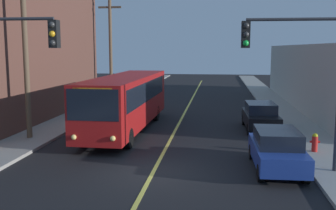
# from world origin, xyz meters

# --- Properties ---
(ground_plane) EXTENTS (120.00, 120.00, 0.00)m
(ground_plane) POSITION_xyz_m (0.00, 0.00, 0.00)
(ground_plane) COLOR black
(sidewalk_left) EXTENTS (2.50, 90.00, 0.15)m
(sidewalk_left) POSITION_xyz_m (-7.25, 10.00, 0.07)
(sidewalk_left) COLOR gray
(sidewalk_left) RESTS_ON ground
(sidewalk_right) EXTENTS (2.50, 90.00, 0.15)m
(sidewalk_right) POSITION_xyz_m (7.25, 10.00, 0.07)
(sidewalk_right) COLOR gray
(sidewalk_right) RESTS_ON ground
(lane_stripe_center) EXTENTS (0.16, 60.00, 0.01)m
(lane_stripe_center) POSITION_xyz_m (0.00, 15.00, 0.01)
(lane_stripe_center) COLOR #D8CC4C
(lane_stripe_center) RESTS_ON ground
(city_bus) EXTENTS (2.79, 12.20, 3.20)m
(city_bus) POSITION_xyz_m (-2.82, 7.79, 1.82)
(city_bus) COLOR maroon
(city_bus) RESTS_ON ground
(parked_car_blue) EXTENTS (1.89, 4.44, 1.62)m
(parked_car_blue) POSITION_xyz_m (4.80, 0.99, 0.84)
(parked_car_blue) COLOR navy
(parked_car_blue) RESTS_ON ground
(parked_car_black) EXTENTS (1.94, 4.46, 1.62)m
(parked_car_black) POSITION_xyz_m (4.97, 8.95, 0.84)
(parked_car_black) COLOR black
(parked_car_black) RESTS_ON ground
(utility_pole_near) EXTENTS (2.40, 0.28, 9.84)m
(utility_pole_near) POSITION_xyz_m (-7.33, 4.67, 5.57)
(utility_pole_near) COLOR brown
(utility_pole_near) RESTS_ON sidewalk_left
(utility_pole_mid) EXTENTS (2.40, 0.28, 9.65)m
(utility_pole_mid) POSITION_xyz_m (-6.91, 19.38, 5.47)
(utility_pole_mid) COLOR brown
(utility_pole_mid) RESTS_ON sidewalk_left
(traffic_signal_left_corner) EXTENTS (3.75, 0.48, 6.00)m
(traffic_signal_left_corner) POSITION_xyz_m (-5.41, -0.80, 4.30)
(traffic_signal_left_corner) COLOR #2D2D33
(traffic_signal_left_corner) RESTS_ON sidewalk_left
(traffic_signal_right_corner) EXTENTS (3.75, 0.48, 6.00)m
(traffic_signal_right_corner) POSITION_xyz_m (5.41, 0.68, 4.30)
(traffic_signal_right_corner) COLOR #2D2D33
(traffic_signal_right_corner) RESTS_ON sidewalk_right
(fire_hydrant) EXTENTS (0.44, 0.26, 0.84)m
(fire_hydrant) POSITION_xyz_m (6.85, 3.56, 0.58)
(fire_hydrant) COLOR red
(fire_hydrant) RESTS_ON sidewalk_right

